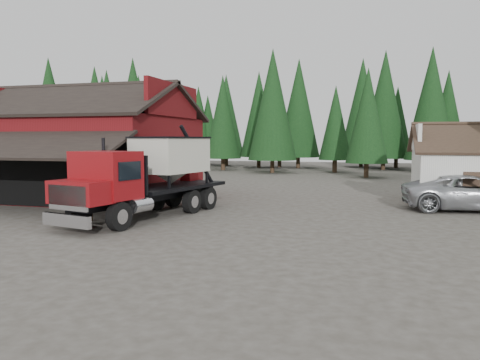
# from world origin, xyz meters

# --- Properties ---
(ground) EXTENTS (120.00, 120.00, 0.00)m
(ground) POSITION_xyz_m (0.00, 0.00, 0.00)
(ground) COLOR #403B32
(ground) RESTS_ON ground
(red_barn) EXTENTS (12.80, 13.63, 7.18)m
(red_barn) POSITION_xyz_m (-11.00, 9.90, 2.69)
(red_barn) COLOR #601014
(red_barn) RESTS_ON ground
(conifer_backdrop) EXTENTS (76.00, 16.00, 16.00)m
(conifer_backdrop) POSITION_xyz_m (0.00, 42.00, 0.00)
(conifer_backdrop) COLOR black
(conifer_backdrop) RESTS_ON ground
(near_pine_a) EXTENTS (4.40, 4.40, 11.40)m
(near_pine_a) POSITION_xyz_m (-22.00, 28.00, 6.39)
(near_pine_a) COLOR #382619
(near_pine_a) RESTS_ON ground
(near_pine_b) EXTENTS (3.96, 3.96, 10.40)m
(near_pine_b) POSITION_xyz_m (6.00, 30.00, 5.89)
(near_pine_b) COLOR #382619
(near_pine_b) RESTS_ON ground
(near_pine_d) EXTENTS (5.28, 5.28, 13.40)m
(near_pine_d) POSITION_xyz_m (-4.00, 34.00, 7.39)
(near_pine_d) COLOR #382619
(near_pine_d) RESTS_ON ground
(feed_truck) EXTENTS (4.65, 10.04, 4.39)m
(feed_truck) POSITION_xyz_m (-3.49, 3.71, 2.05)
(feed_truck) COLOR black
(feed_truck) RESTS_ON ground
(silver_car) EXTENTS (6.92, 3.76, 1.84)m
(silver_car) POSITION_xyz_m (11.43, 10.00, 0.92)
(silver_car) COLOR #ACAEB4
(silver_car) RESTS_ON ground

